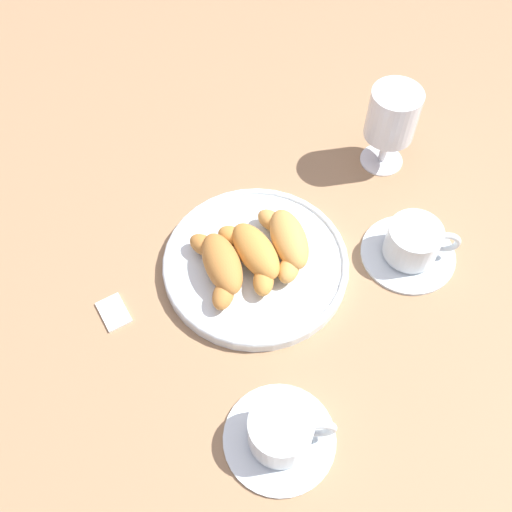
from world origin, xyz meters
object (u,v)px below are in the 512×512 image
Objects in this scene: sugar_packet at (114,312)px; croissant_extra at (220,265)px; croissant_large at (287,240)px; coffee_cup_near at (281,433)px; croissant_small at (254,253)px; coffee_cup_far at (412,245)px; juice_glass_left at (392,118)px; pastry_plate at (256,263)px.

croissant_extra is at bearing -100.70° from sugar_packet.
croissant_large is 0.10m from croissant_extra.
croissant_large is at bearing -99.08° from sugar_packet.
croissant_extra is 1.01× the size of coffee_cup_near.
croissant_small is 2.71× the size of sugar_packet.
croissant_extra is at bearing 92.77° from croissant_large.
coffee_cup_far is at bearing -110.44° from croissant_large.
croissant_large is 0.25m from juice_glass_left.
coffee_cup_far is at bearing -107.62° from sugar_packet.
croissant_extra is 0.34m from juice_glass_left.
coffee_cup_far is 2.72× the size of sugar_packet.
pastry_plate is at bearing -80.94° from croissant_small.
juice_glass_left is (0.18, -0.05, 0.07)m from coffee_cup_far.
sugar_packet is (0.24, 0.15, -0.02)m from coffee_cup_near.
pastry_plate is 1.91× the size of croissant_extra.
pastry_plate is at bearing -14.22° from coffee_cup_near.
coffee_cup_near is at bearing 165.78° from pastry_plate.
sugar_packet is at bearing 90.30° from croissant_large.
coffee_cup_far reaches higher than sugar_packet.
croissant_small is 0.23m from coffee_cup_far.
pastry_plate is 1.92× the size of croissant_large.
croissant_small is 1.00× the size of coffee_cup_near.
juice_glass_left is at bearing -61.86° from croissant_large.
coffee_cup_near is 0.97× the size of juice_glass_left.
croissant_large is 0.05m from croissant_small.
croissant_large is at bearing 118.14° from juice_glass_left.
coffee_cup_near is at bearing 123.07° from coffee_cup_far.
pastry_plate is 1.93× the size of croissant_small.
croissant_extra is at bearing 110.84° from juice_glass_left.
pastry_plate is at bearing -87.58° from croissant_extra.
croissant_large reaches higher than coffee_cup_near.
pastry_plate is 0.06m from croissant_extra.
croissant_small is 0.29m from juice_glass_left.
coffee_cup_far is (-0.06, -0.27, -0.01)m from croissant_extra.
juice_glass_left reaches higher than coffee_cup_far.
juice_glass_left is 2.80× the size of sugar_packet.
juice_glass_left is 0.49m from sugar_packet.
pastry_plate is at bearing 74.42° from coffee_cup_far.
pastry_plate is 0.22m from coffee_cup_far.
croissant_small is (-0.00, 0.00, 0.03)m from pastry_plate.
croissant_large and croissant_small have the same top height.
croissant_extra is 0.16m from sugar_packet.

